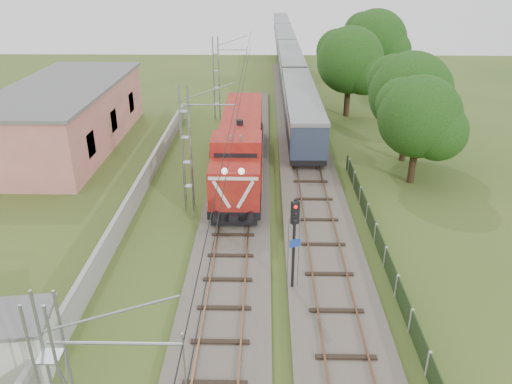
{
  "coord_description": "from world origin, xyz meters",
  "views": [
    {
      "loc": [
        1.76,
        -16.45,
        14.4
      ],
      "look_at": [
        1.26,
        9.88,
        2.2
      ],
      "focal_mm": 35.0,
      "sensor_mm": 36.0,
      "label": 1
    }
  ],
  "objects_px": {
    "signal_post": "(294,231)",
    "relay_hut": "(21,343)",
    "locomotive": "(241,145)",
    "coach_rake": "(287,50)"
  },
  "relations": [
    {
      "from": "signal_post",
      "to": "relay_hut",
      "type": "distance_m",
      "value": 11.91
    },
    {
      "from": "locomotive",
      "to": "signal_post",
      "type": "bearing_deg",
      "value": -77.88
    },
    {
      "from": "coach_rake",
      "to": "locomotive",
      "type": "bearing_deg",
      "value": -96.73
    },
    {
      "from": "coach_rake",
      "to": "signal_post",
      "type": "relative_size",
      "value": 17.18
    },
    {
      "from": "relay_hut",
      "to": "signal_post",
      "type": "bearing_deg",
      "value": 26.22
    },
    {
      "from": "locomotive",
      "to": "coach_rake",
      "type": "bearing_deg",
      "value": 83.27
    },
    {
      "from": "coach_rake",
      "to": "relay_hut",
      "type": "height_order",
      "value": "coach_rake"
    },
    {
      "from": "locomotive",
      "to": "coach_rake",
      "type": "xyz_separation_m",
      "value": [
        5.0,
        42.36,
        0.07
      ]
    },
    {
      "from": "coach_rake",
      "to": "relay_hut",
      "type": "distance_m",
      "value": 63.31
    },
    {
      "from": "signal_post",
      "to": "locomotive",
      "type": "bearing_deg",
      "value": 102.12
    }
  ]
}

